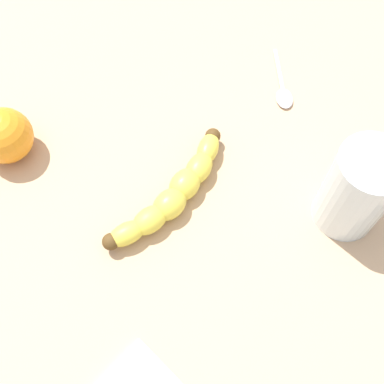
# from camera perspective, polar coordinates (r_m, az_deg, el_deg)

# --- Properties ---
(wooden_tabletop) EXTENTS (1.20, 1.20, 0.03)m
(wooden_tabletop) POSITION_cam_1_polar(r_m,az_deg,el_deg) (0.62, -1.65, -0.86)
(wooden_tabletop) COLOR tan
(wooden_tabletop) RESTS_ON ground
(banana) EXTENTS (0.11, 0.20, 0.04)m
(banana) POSITION_cam_1_polar(r_m,az_deg,el_deg) (0.59, -2.16, -0.10)
(banana) COLOR yellow
(banana) RESTS_ON wooden_tabletop
(smoothie_glass) EXTENTS (0.08, 0.08, 0.12)m
(smoothie_glass) POSITION_cam_1_polar(r_m,az_deg,el_deg) (0.58, 19.35, 0.19)
(smoothie_glass) COLOR silver
(smoothie_glass) RESTS_ON wooden_tabletop
(orange_fruit) EXTENTS (0.07, 0.07, 0.07)m
(orange_fruit) POSITION_cam_1_polar(r_m,az_deg,el_deg) (0.66, -21.72, 6.35)
(orange_fruit) COLOR orange
(orange_fruit) RESTS_ON wooden_tabletop
(teaspoon) EXTENTS (0.11, 0.05, 0.01)m
(teaspoon) POSITION_cam_1_polar(r_m,az_deg,el_deg) (0.71, 11.03, 11.46)
(teaspoon) COLOR silver
(teaspoon) RESTS_ON wooden_tabletop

